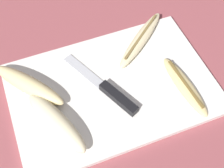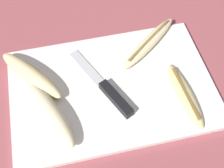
{
  "view_description": "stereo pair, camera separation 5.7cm",
  "coord_description": "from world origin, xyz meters",
  "px_view_note": "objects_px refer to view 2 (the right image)",
  "views": [
    {
      "loc": [
        -0.14,
        -0.36,
        0.6
      ],
      "look_at": [
        0.0,
        0.0,
        0.02
      ],
      "focal_mm": 50.0,
      "sensor_mm": 36.0,
      "label": 1
    },
    {
      "loc": [
        -0.09,
        -0.38,
        0.6
      ],
      "look_at": [
        0.0,
        0.0,
        0.02
      ],
      "focal_mm": 50.0,
      "sensor_mm": 36.0,
      "label": 2
    }
  ],
  "objects_px": {
    "banana_cream_curved": "(149,43)",
    "banana_mellow_near": "(31,75)",
    "banana_spotted_left": "(185,95)",
    "banana_pale_long": "(51,114)",
    "knife": "(110,93)"
  },
  "relations": [
    {
      "from": "banana_cream_curved",
      "to": "banana_mellow_near",
      "type": "relative_size",
      "value": 1.06
    },
    {
      "from": "banana_spotted_left",
      "to": "banana_mellow_near",
      "type": "distance_m",
      "value": 0.35
    },
    {
      "from": "banana_spotted_left",
      "to": "banana_mellow_near",
      "type": "bearing_deg",
      "value": 159.32
    },
    {
      "from": "banana_mellow_near",
      "to": "banana_spotted_left",
      "type": "bearing_deg",
      "value": -20.68
    },
    {
      "from": "banana_spotted_left",
      "to": "banana_pale_long",
      "type": "relative_size",
      "value": 0.96
    },
    {
      "from": "knife",
      "to": "banana_spotted_left",
      "type": "relative_size",
      "value": 1.22
    },
    {
      "from": "banana_spotted_left",
      "to": "banana_mellow_near",
      "type": "relative_size",
      "value": 1.01
    },
    {
      "from": "banana_cream_curved",
      "to": "banana_pale_long",
      "type": "relative_size",
      "value": 1.01
    },
    {
      "from": "banana_spotted_left",
      "to": "knife",
      "type": "bearing_deg",
      "value": 165.0
    },
    {
      "from": "banana_mellow_near",
      "to": "banana_cream_curved",
      "type": "bearing_deg",
      "value": 7.85
    },
    {
      "from": "knife",
      "to": "banana_mellow_near",
      "type": "distance_m",
      "value": 0.18
    },
    {
      "from": "banana_mellow_near",
      "to": "knife",
      "type": "bearing_deg",
      "value": -25.75
    },
    {
      "from": "banana_cream_curved",
      "to": "knife",
      "type": "bearing_deg",
      "value": -136.04
    },
    {
      "from": "banana_cream_curved",
      "to": "banana_mellow_near",
      "type": "height_order",
      "value": "banana_mellow_near"
    },
    {
      "from": "banana_spotted_left",
      "to": "banana_pale_long",
      "type": "xyz_separation_m",
      "value": [
        -0.29,
        0.01,
        0.01
      ]
    }
  ]
}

